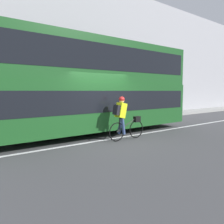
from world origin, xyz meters
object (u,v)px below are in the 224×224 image
Objects in this scene: bus at (94,84)px; cyclist_on_bike at (123,117)px; street_sign_post at (107,95)px; trash_bin at (111,110)px.

bus is 2.18m from cyclist_on_bike.
bus reaches higher than street_sign_post.
cyclist_on_bike is at bearing -121.22° from trash_bin.
street_sign_post is at bearing -178.63° from trash_bin.
bus is at bearing -136.07° from trash_bin.
street_sign_post reaches higher than cyclist_on_bike.
bus is 4.33m from trash_bin.
trash_bin is 0.39× the size of street_sign_post.
street_sign_post is at bearing 46.42° from bus.
street_sign_post is (2.68, 2.82, -0.53)m from bus.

